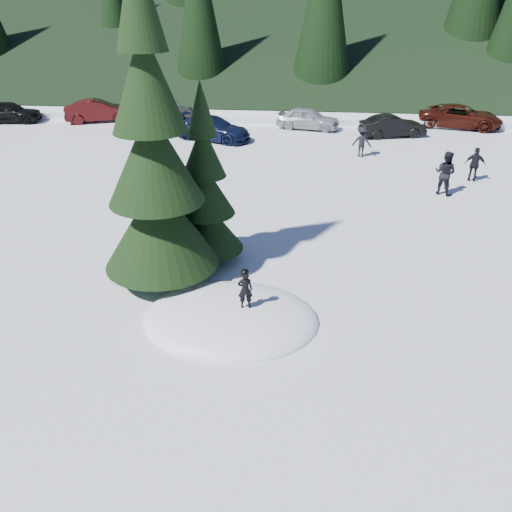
# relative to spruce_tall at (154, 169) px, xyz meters

# --- Properties ---
(ground) EXTENTS (200.00, 200.00, 0.00)m
(ground) POSITION_rel_spruce_tall_xyz_m (2.20, -1.80, -3.32)
(ground) COLOR white
(ground) RESTS_ON ground
(snow_mound) EXTENTS (4.48, 3.52, 0.96)m
(snow_mound) POSITION_rel_spruce_tall_xyz_m (2.20, -1.80, -3.32)
(snow_mound) COLOR white
(snow_mound) RESTS_ON ground
(spruce_tall) EXTENTS (3.20, 3.20, 8.60)m
(spruce_tall) POSITION_rel_spruce_tall_xyz_m (0.00, 0.00, 0.00)
(spruce_tall) COLOR #302010
(spruce_tall) RESTS_ON ground
(spruce_short) EXTENTS (2.20, 2.20, 5.37)m
(spruce_short) POSITION_rel_spruce_tall_xyz_m (1.00, 1.40, -1.22)
(spruce_short) COLOR #302010
(spruce_short) RESTS_ON ground
(child_skier) EXTENTS (0.40, 0.29, 1.00)m
(child_skier) POSITION_rel_spruce_tall_xyz_m (2.59, -1.92, -2.34)
(child_skier) COLOR black
(child_skier) RESTS_ON snow_mound
(adult_0) EXTENTS (1.11, 1.06, 1.80)m
(adult_0) POSITION_rel_spruce_tall_xyz_m (9.56, 8.19, -2.42)
(adult_0) COLOR black
(adult_0) RESTS_ON ground
(adult_1) EXTENTS (0.95, 0.59, 1.51)m
(adult_1) POSITION_rel_spruce_tall_xyz_m (11.27, 10.04, -2.57)
(adult_1) COLOR black
(adult_1) RESTS_ON ground
(adult_2) EXTENTS (1.10, 0.82, 1.52)m
(adult_2) POSITION_rel_spruce_tall_xyz_m (6.65, 13.46, -2.56)
(adult_2) COLOR black
(adult_2) RESTS_ON ground
(car_0) EXTENTS (4.19, 2.14, 1.37)m
(car_0) POSITION_rel_spruce_tall_xyz_m (-15.63, 19.10, -2.64)
(car_0) COLOR black
(car_0) RESTS_ON ground
(car_1) EXTENTS (4.53, 3.02, 1.41)m
(car_1) POSITION_rel_spruce_tall_xyz_m (-9.86, 19.96, -2.61)
(car_1) COLOR #350909
(car_1) RESTS_ON ground
(car_2) EXTENTS (5.54, 3.72, 1.41)m
(car_2) POSITION_rel_spruce_tall_xyz_m (-5.64, 20.08, -2.61)
(car_2) COLOR #424449
(car_2) RESTS_ON ground
(car_3) EXTENTS (4.92, 3.35, 1.32)m
(car_3) POSITION_rel_spruce_tall_xyz_m (-1.56, 16.03, -2.66)
(car_3) COLOR #0E1533
(car_3) RESTS_ON ground
(car_4) EXTENTS (4.09, 2.32, 1.31)m
(car_4) POSITION_rel_spruce_tall_xyz_m (3.84, 19.25, -2.66)
(car_4) COLOR #9DA0A5
(car_4) RESTS_ON ground
(car_5) EXTENTS (3.99, 2.27, 1.24)m
(car_5) POSITION_rel_spruce_tall_xyz_m (8.80, 17.85, -2.70)
(car_5) COLOR black
(car_5) RESTS_ON ground
(car_6) EXTENTS (5.41, 3.48, 1.39)m
(car_6) POSITION_rel_spruce_tall_xyz_m (13.32, 20.68, -2.63)
(car_6) COLOR #340F09
(car_6) RESTS_ON ground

